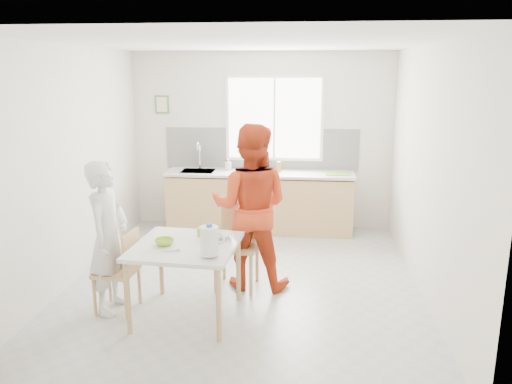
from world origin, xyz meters
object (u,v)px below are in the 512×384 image
at_px(wine_bottle_b, 267,161).
at_px(bowl_green, 164,242).
at_px(wine_bottle_a, 258,160).
at_px(chair_far, 238,239).
at_px(chair_left, 122,268).
at_px(dining_table, 186,252).
at_px(person_red, 251,207).
at_px(milk_jug, 210,240).
at_px(person_white, 108,237).
at_px(bowl_white, 221,235).

bearing_deg(wine_bottle_b, bowl_green, -104.49).
relative_size(bowl_green, wine_bottle_a, 0.59).
distance_m(chair_far, wine_bottle_a, 2.27).
distance_m(chair_left, chair_far, 1.33).
relative_size(chair_left, chair_far, 0.84).
distance_m(chair_left, bowl_green, 0.58).
bearing_deg(wine_bottle_b, dining_table, -100.91).
distance_m(person_red, bowl_green, 1.14).
relative_size(milk_jug, wine_bottle_a, 0.91).
distance_m(dining_table, wine_bottle_b, 3.03).
distance_m(dining_table, bowl_green, 0.23).
distance_m(person_white, wine_bottle_b, 3.21).
height_order(person_red, wine_bottle_b, person_red).
distance_m(bowl_green, milk_jug, 0.59).
relative_size(chair_far, person_white, 0.64).
height_order(chair_far, wine_bottle_b, wine_bottle_b).
height_order(bowl_green, bowl_white, bowl_green).
bearing_deg(bowl_white, person_white, -171.42).
relative_size(person_red, bowl_white, 8.79).
xyz_separation_m(person_white, bowl_white, (1.12, 0.17, 0.00)).
bearing_deg(person_white, chair_far, -54.51).
bearing_deg(chair_far, wine_bottle_a, 93.75).
xyz_separation_m(bowl_white, wine_bottle_a, (0.11, 2.77, 0.29)).
height_order(person_red, bowl_white, person_red).
distance_m(person_white, bowl_green, 0.61).
distance_m(chair_far, bowl_green, 1.06).
bearing_deg(wine_bottle_a, person_red, -86.66).
bearing_deg(bowl_green, wine_bottle_b, 75.51).
distance_m(bowl_green, bowl_white, 0.58).
height_order(person_red, milk_jug, person_red).
height_order(person_white, person_red, person_red).
bearing_deg(bowl_white, chair_left, -169.90).
xyz_separation_m(person_white, wine_bottle_a, (1.23, 2.94, 0.30)).
relative_size(chair_left, wine_bottle_b, 2.83).
distance_m(dining_table, milk_jug, 0.49).
relative_size(person_white, bowl_green, 8.34).
distance_m(chair_left, wine_bottle_b, 3.21).
height_order(chair_left, person_white, person_white).
relative_size(dining_table, wine_bottle_b, 3.52).
bearing_deg(person_white, wine_bottle_a, -18.54).
bearing_deg(person_red, person_white, 32.96).
height_order(dining_table, person_red, person_red).
bearing_deg(milk_jug, person_red, 81.53).
bearing_deg(chair_far, wine_bottle_b, 89.89).
relative_size(dining_table, wine_bottle_a, 3.30).
height_order(bowl_white, wine_bottle_a, wine_bottle_a).
height_order(chair_left, wine_bottle_b, wine_bottle_b).
bearing_deg(bowl_green, bowl_white, 26.83).
xyz_separation_m(dining_table, bowl_green, (-0.20, -0.04, 0.11)).
bearing_deg(dining_table, wine_bottle_b, 79.09).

